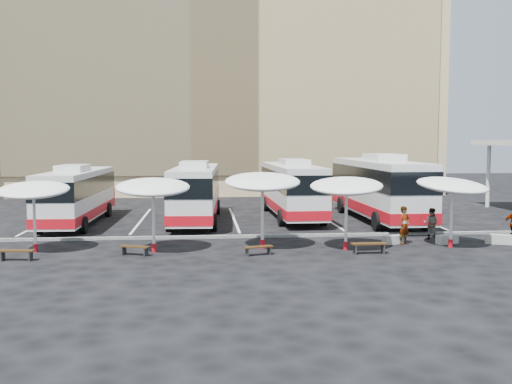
{
  "coord_description": "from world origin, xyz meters",
  "views": [
    {
      "loc": [
        -1.97,
        -29.19,
        5.03
      ],
      "look_at": [
        1.0,
        3.0,
        2.2
      ],
      "focal_mm": 40.0,
      "sensor_mm": 36.0,
      "label": 1
    }
  ],
  "objects": [
    {
      "name": "sunshade_2",
      "position": [
        0.79,
        -2.6,
        3.17
      ],
      "size": [
        3.72,
        3.77,
        3.73
      ],
      "rotation": [
        0.0,
        0.0,
        -0.05
      ],
      "color": "silver",
      "rests_on": "ground"
    },
    {
      "name": "bus_3",
      "position": [
        9.23,
        6.56,
        2.2
      ],
      "size": [
        3.19,
        13.58,
        4.31
      ],
      "rotation": [
        0.0,
        0.0,
        0.0
      ],
      "color": "silver",
      "rests_on": "ground"
    },
    {
      "name": "wood_bench_2",
      "position": [
        0.43,
        -4.25,
        0.31
      ],
      "size": [
        1.38,
        0.73,
        0.41
      ],
      "rotation": [
        0.0,
        0.0,
        0.3
      ],
      "color": "black",
      "rests_on": "ground"
    },
    {
      "name": "curb_divider",
      "position": [
        0.0,
        0.5,
        0.07
      ],
      "size": [
        34.0,
        0.25,
        0.15
      ],
      "primitive_type": "cube",
      "color": "black",
      "rests_on": "ground"
    },
    {
      "name": "bay_lines",
      "position": [
        0.0,
        8.0,
        0.01
      ],
      "size": [
        24.15,
        12.0,
        0.01
      ],
      "color": "white",
      "rests_on": "ground"
    },
    {
      "name": "bus_2",
      "position": [
        3.89,
        8.5,
        2.01
      ],
      "size": [
        3.03,
        12.43,
        3.94
      ],
      "rotation": [
        0.0,
        0.0,
        0.01
      ],
      "color": "silver",
      "rests_on": "ground"
    },
    {
      "name": "conc_bench_2",
      "position": [
        12.56,
        -2.51,
        0.23
      ],
      "size": [
        1.3,
        0.88,
        0.47
      ],
      "primitive_type": "cube",
      "rotation": [
        0.0,
        0.0,
        -0.41
      ],
      "color": "gray",
      "rests_on": "ground"
    },
    {
      "name": "wood_bench_3",
      "position": [
        5.45,
        -4.38,
        0.38
      ],
      "size": [
        1.63,
        0.45,
        0.5
      ],
      "rotation": [
        0.0,
        0.0,
        0.01
      ],
      "color": "black",
      "rests_on": "ground"
    },
    {
      "name": "wood_bench_1",
      "position": [
        -5.05,
        -3.76,
        0.33
      ],
      "size": [
        1.42,
        0.88,
        0.42
      ],
      "rotation": [
        0.0,
        0.0,
        -0.4
      ],
      "color": "black",
      "rests_on": "ground"
    },
    {
      "name": "ground",
      "position": [
        0.0,
        0.0,
        0.0
      ],
      "size": [
        120.0,
        120.0,
        0.0
      ],
      "primitive_type": "plane",
      "color": "black",
      "rests_on": "ground"
    },
    {
      "name": "passenger_1",
      "position": [
        9.79,
        -0.9,
        0.82
      ],
      "size": [
        1.0,
        0.95,
        1.64
      ],
      "primitive_type": "imported",
      "rotation": [
        0.0,
        0.0,
        2.58
      ],
      "color": "black",
      "rests_on": "ground"
    },
    {
      "name": "wood_bench_0",
      "position": [
        -9.92,
        -4.45,
        0.35
      ],
      "size": [
        1.53,
        0.54,
        0.46
      ],
      "rotation": [
        0.0,
        0.0,
        -0.1
      ],
      "color": "black",
      "rests_on": "ground"
    },
    {
      "name": "sandstone_building",
      "position": [
        0.0,
        31.87,
        12.63
      ],
      "size": [
        42.0,
        18.25,
        29.6
      ],
      "color": "tan",
      "rests_on": "ground"
    },
    {
      "name": "sunshade_1",
      "position": [
        -4.26,
        -3.04,
        2.98
      ],
      "size": [
        3.68,
        3.72,
        3.51
      ],
      "rotation": [
        0.0,
        0.0,
        0.1
      ],
      "color": "silver",
      "rests_on": "ground"
    },
    {
      "name": "conc_bench_1",
      "position": [
        10.04,
        -2.24,
        0.23
      ],
      "size": [
        1.26,
        0.84,
        0.45
      ],
      "primitive_type": "cube",
      "rotation": [
        0.0,
        0.0,
        0.4
      ],
      "color": "gray",
      "rests_on": "ground"
    },
    {
      "name": "sunshade_0",
      "position": [
        -9.69,
        -2.55,
        2.85
      ],
      "size": [
        3.28,
        3.32,
        3.35
      ],
      "rotation": [
        0.0,
        0.0,
        0.02
      ],
      "color": "silver",
      "rests_on": "ground"
    },
    {
      "name": "sunshade_3",
      "position": [
        4.63,
        -3.36,
        2.99
      ],
      "size": [
        4.24,
        4.27,
        3.52
      ],
      "rotation": [
        0.0,
        0.0,
        -0.31
      ],
      "color": "silver",
      "rests_on": "ground"
    },
    {
      "name": "sunshade_4",
      "position": [
        9.81,
        -3.16,
        2.96
      ],
      "size": [
        4.38,
        4.4,
        3.48
      ],
      "rotation": [
        0.0,
        0.0,
        0.41
      ],
      "color": "silver",
      "rests_on": "ground"
    },
    {
      "name": "bus_0",
      "position": [
        -9.7,
        6.53,
        1.88
      ],
      "size": [
        2.91,
        11.66,
        3.69
      ],
      "rotation": [
        0.0,
        0.0,
        -0.02
      ],
      "color": "silver",
      "rests_on": "ground"
    },
    {
      "name": "bus_1",
      "position": [
        -2.47,
        6.99,
        1.98
      ],
      "size": [
        3.3,
        12.32,
        3.87
      ],
      "rotation": [
        0.0,
        0.0,
        -0.05
      ],
      "color": "silver",
      "rests_on": "ground"
    },
    {
      "name": "passenger_0",
      "position": [
        7.88,
        -2.17,
        0.94
      ],
      "size": [
        0.82,
        0.75,
        1.89
      ],
      "primitive_type": "imported",
      "rotation": [
        0.0,
        0.0,
        0.56
      ],
      "color": "black",
      "rests_on": "ground"
    },
    {
      "name": "conc_bench_0",
      "position": [
        7.42,
        -1.97,
        0.21
      ],
      "size": [
        1.18,
        0.69,
        0.42
      ],
      "primitive_type": "cube",
      "rotation": [
        0.0,
        0.0,
        0.3
      ],
      "color": "gray",
      "rests_on": "ground"
    }
  ]
}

